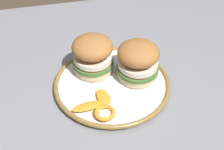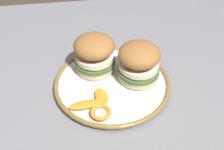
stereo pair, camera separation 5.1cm
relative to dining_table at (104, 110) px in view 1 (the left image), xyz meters
The scene contains 7 objects.
dining_table is the anchor object (origin of this frame).
dinner_plate 0.12m from the dining_table, 141.85° to the left, with size 0.30×0.30×0.02m.
sandwich_half_left 0.18m from the dining_table, 67.74° to the right, with size 0.14×0.14×0.10m.
sandwich_half_right 0.20m from the dining_table, behind, with size 0.14×0.14×0.10m.
orange_peel_curled 0.18m from the dining_table, 80.37° to the left, with size 0.07×0.07×0.01m.
orange_peel_strip_long 0.15m from the dining_table, 79.39° to the left, with size 0.04×0.06×0.01m.
orange_peel_strip_short 0.17m from the dining_table, 59.19° to the left, with size 0.08×0.04×0.01m.
Camera 1 is at (0.11, 0.60, 1.32)m, focal length 50.73 mm.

